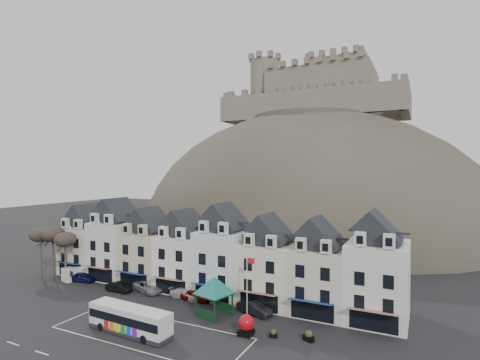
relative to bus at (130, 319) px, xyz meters
The scene contains 21 objects.
ground 1.62m from the bus, 97.35° to the right, with size 300.00×300.00×0.00m, color black.
coach_bay_markings 2.76m from the bus, 28.42° to the left, with size 22.00×7.50×0.01m, color silver.
townhouse_terrace 16.22m from the bus, 89.56° to the left, with size 54.40×9.35×11.80m.
castle_hill 68.80m from the bus, 88.98° to the left, with size 100.00×76.00×68.00m.
castle 85.02m from the bus, 89.63° to the left, with size 50.20×22.20×22.00m.
tree_left_far 31.25m from the bus, 160.43° to the left, with size 3.61×3.61×8.24m.
tree_left_mid 28.56m from the bus, 158.37° to the left, with size 3.78×3.78×8.64m.
tree_left_near 25.71m from the bus, 155.86° to the left, with size 3.43×3.43×7.84m.
bus is the anchor object (origin of this frame).
bus_shelter 10.31m from the bus, 54.68° to the left, with size 7.36×7.36×4.83m.
red_buoy 12.69m from the bus, 24.40° to the left, with size 1.79×1.79×2.21m.
flagpole 13.96m from the bus, 45.71° to the left, with size 1.08×0.15×7.44m.
white_van 24.96m from the bus, 151.73° to the left, with size 2.97×4.93×2.10m.
planter_west 15.64m from the bus, 22.49° to the left, with size 0.98×0.72×0.88m.
planter_east 19.26m from the bus, 20.77° to the left, with size 1.28×0.96×1.15m.
car_navy 22.91m from the bus, 150.98° to the left, with size 1.74×4.34×1.48m, color #0D0F44.
car_black 15.04m from the bus, 138.61° to the left, with size 1.44×4.12×1.36m, color black.
car_silver 14.00m from the bus, 122.24° to the left, with size 2.48×5.30×1.50m, color #989A9F.
car_white 11.87m from the bus, 93.38° to the left, with size 2.02×4.97×1.44m, color silver.
car_maroon 11.81m from the bus, 85.36° to the left, with size 1.74×4.33×1.48m, color #5D0505.
car_charcoal 14.83m from the bus, 47.65° to the left, with size 1.65×4.74×1.56m, color black.
Camera 1 is at (28.64, -30.58, 17.76)m, focal length 28.00 mm.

